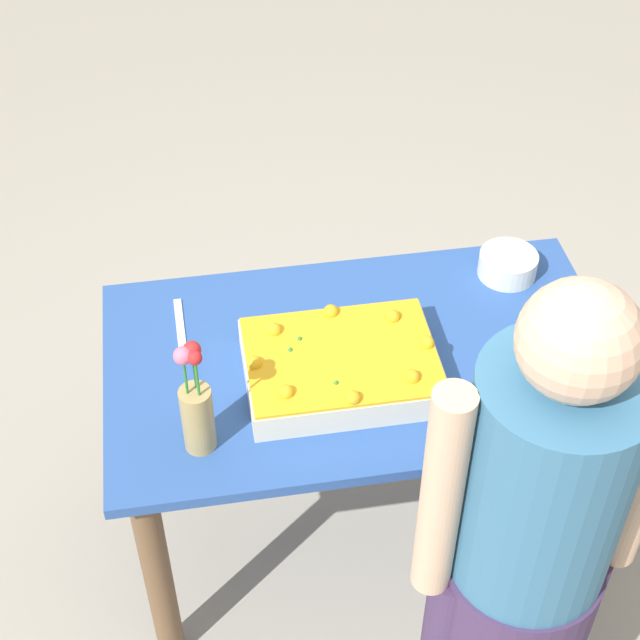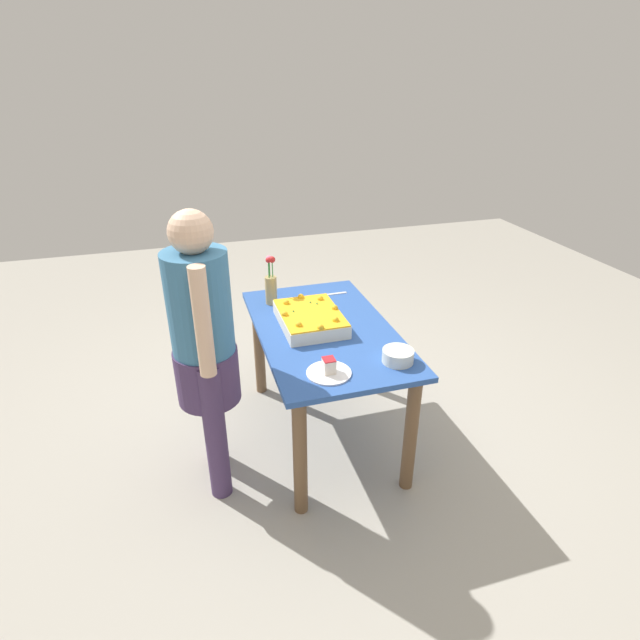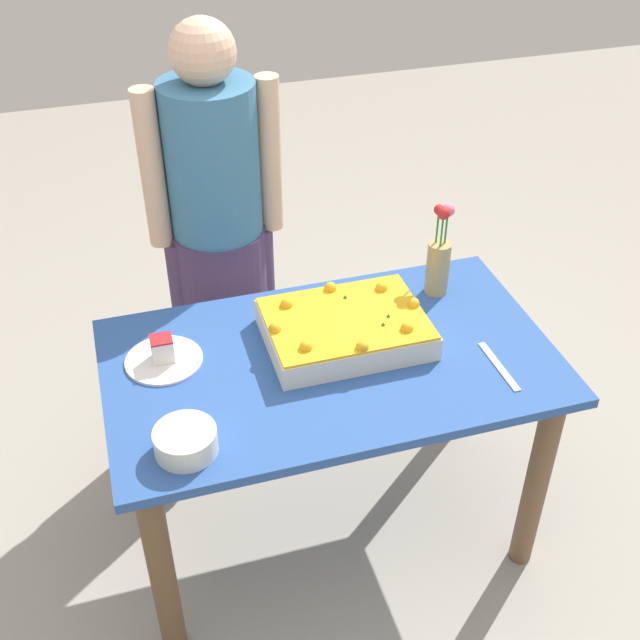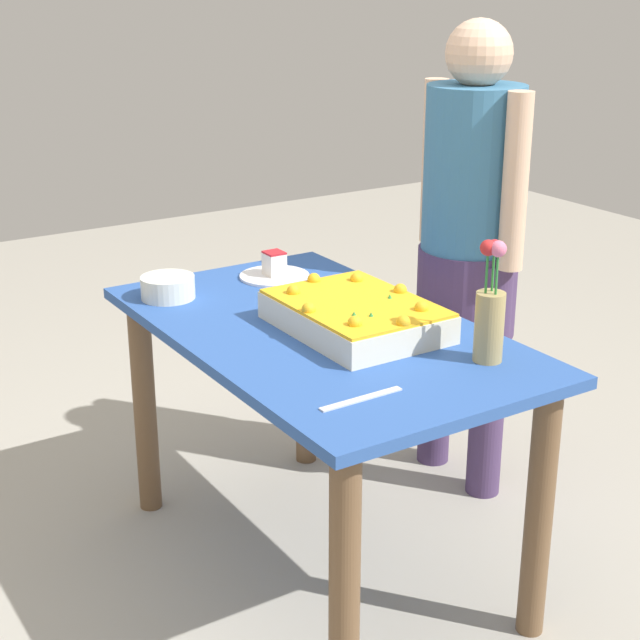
{
  "view_description": "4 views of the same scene",
  "coord_description": "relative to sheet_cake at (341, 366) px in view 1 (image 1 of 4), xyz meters",
  "views": [
    {
      "loc": [
        0.38,
        1.66,
        2.43
      ],
      "look_at": [
        0.1,
        -0.01,
        0.86
      ],
      "focal_mm": 55.0,
      "sensor_mm": 36.0,
      "label": 1
    },
    {
      "loc": [
        -2.35,
        0.72,
        2.02
      ],
      "look_at": [
        0.04,
        0.02,
        0.76
      ],
      "focal_mm": 28.0,
      "sensor_mm": 36.0,
      "label": 2
    },
    {
      "loc": [
        -0.52,
        -1.65,
        2.16
      ],
      "look_at": [
        -0.02,
        0.02,
        0.85
      ],
      "focal_mm": 45.0,
      "sensor_mm": 36.0,
      "label": 3
    },
    {
      "loc": [
        2.05,
        -1.31,
        1.64
      ],
      "look_at": [
        0.04,
        -0.03,
        0.77
      ],
      "focal_mm": 55.0,
      "sensor_mm": 36.0,
      "label": 4
    }
  ],
  "objects": [
    {
      "name": "cake_knife",
      "position": [
        0.37,
        -0.24,
        -0.04
      ],
      "size": [
        0.02,
        0.21,
        0.0
      ],
      "primitive_type": "cube",
      "rotation": [
        0.0,
        0.0,
        4.73
      ],
      "color": "silver",
      "rests_on": "dining_table"
    },
    {
      "name": "dining_table",
      "position": [
        -0.07,
        -0.07,
        -0.18
      ],
      "size": [
        1.26,
        0.73,
        0.73
      ],
      "color": "#2C539E",
      "rests_on": "ground_plane"
    },
    {
      "name": "sheet_cake",
      "position": [
        0.0,
        0.0,
        0.0
      ],
      "size": [
        0.45,
        0.33,
        0.1
      ],
      "color": "silver",
      "rests_on": "dining_table"
    },
    {
      "name": "flower_vase",
      "position": [
        0.35,
        0.15,
        0.08
      ],
      "size": [
        0.07,
        0.07,
        0.3
      ],
      "color": "tan",
      "rests_on": "dining_table"
    },
    {
      "name": "fruit_bowl",
      "position": [
        -0.51,
        -0.31,
        -0.01
      ],
      "size": [
        0.16,
        0.16,
        0.07
      ],
      "primitive_type": "cylinder",
      "color": "silver",
      "rests_on": "dining_table"
    },
    {
      "name": "person_standing",
      "position": [
        -0.25,
        0.6,
        0.09
      ],
      "size": [
        0.45,
        0.31,
        1.49
      ],
      "rotation": [
        0.0,
        0.0,
        -1.57
      ],
      "color": "#45325A",
      "rests_on": "ground_plane"
    },
    {
      "name": "serving_plate_with_slice",
      "position": [
        -0.51,
        0.05,
        -0.02
      ],
      "size": [
        0.22,
        0.22,
        0.08
      ],
      "color": "white",
      "rests_on": "dining_table"
    },
    {
      "name": "ground_plane",
      "position": [
        -0.07,
        -0.07,
        -0.77
      ],
      "size": [
        8.0,
        8.0,
        0.0
      ],
      "primitive_type": "plane",
      "color": "#A49F92"
    }
  ]
}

